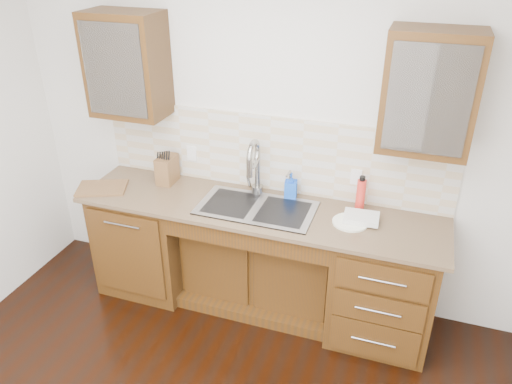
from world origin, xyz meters
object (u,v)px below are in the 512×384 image
(soap_bottle, at_px, (291,186))
(cutting_board, at_px, (102,188))
(water_bottle, at_px, (361,195))
(knife_block, at_px, (167,169))
(plate, at_px, (350,222))

(soap_bottle, xyz_separation_m, cutting_board, (-1.42, -0.34, -0.09))
(soap_bottle, xyz_separation_m, water_bottle, (0.52, -0.03, 0.02))
(water_bottle, bearing_deg, knife_block, -178.50)
(water_bottle, distance_m, knife_block, 1.51)
(plate, bearing_deg, cutting_board, -176.51)
(water_bottle, height_order, cutting_board, water_bottle)
(plate, distance_m, cutting_board, 1.91)
(knife_block, bearing_deg, water_bottle, 0.15)
(soap_bottle, relative_size, plate, 0.80)
(plate, bearing_deg, water_bottle, 81.25)
(water_bottle, distance_m, cutting_board, 1.97)
(water_bottle, height_order, knife_block, water_bottle)
(soap_bottle, xyz_separation_m, plate, (0.49, -0.23, -0.09))
(plate, height_order, cutting_board, cutting_board)
(water_bottle, xyz_separation_m, cutting_board, (-1.94, -0.32, -0.11))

